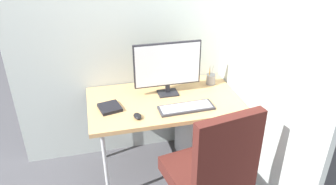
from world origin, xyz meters
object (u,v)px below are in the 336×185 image
(mouse, at_px, (138,116))
(pen_holder, at_px, (211,79))
(filing_cabinet, at_px, (205,133))
(keyboard, at_px, (186,108))
(office_chair, at_px, (211,171))
(monitor, at_px, (168,66))
(notebook, at_px, (110,108))

(mouse, bearing_deg, pen_holder, 17.94)
(filing_cabinet, bearing_deg, keyboard, -141.95)
(office_chair, bearing_deg, mouse, 129.56)
(filing_cabinet, height_order, monitor, monitor)
(filing_cabinet, bearing_deg, monitor, 164.52)
(monitor, distance_m, pen_holder, 0.48)
(office_chair, distance_m, mouse, 0.68)
(monitor, relative_size, keyboard, 1.28)
(office_chair, height_order, monitor, monitor)
(office_chair, height_order, notebook, office_chair)
(keyboard, xyz_separation_m, notebook, (-0.59, 0.14, 0.00))
(monitor, height_order, mouse, monitor)
(office_chair, relative_size, monitor, 1.91)
(monitor, bearing_deg, mouse, -133.67)
(filing_cabinet, distance_m, keyboard, 0.53)
(office_chair, xyz_separation_m, mouse, (-0.42, 0.50, 0.19))
(pen_holder, bearing_deg, filing_cabinet, -118.26)
(office_chair, xyz_separation_m, pen_holder, (0.32, 0.91, 0.22))
(office_chair, xyz_separation_m, monitor, (-0.10, 0.84, 0.43))
(keyboard, height_order, notebook, notebook)
(office_chair, distance_m, monitor, 0.95)
(pen_holder, distance_m, notebook, 0.96)
(mouse, distance_m, pen_holder, 0.85)
(notebook, bearing_deg, filing_cabinet, -9.47)
(monitor, relative_size, pen_holder, 3.06)
(pen_holder, height_order, notebook, pen_holder)
(pen_holder, bearing_deg, notebook, -166.44)
(keyboard, distance_m, mouse, 0.40)
(keyboard, bearing_deg, mouse, -174.06)
(keyboard, distance_m, pen_holder, 0.51)
(monitor, bearing_deg, notebook, -163.82)
(filing_cabinet, xyz_separation_m, monitor, (-0.33, 0.09, 0.67))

